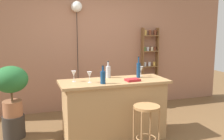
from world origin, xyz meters
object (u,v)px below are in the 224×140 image
(cookbook, at_px, (133,80))
(pendant_globe_light, at_px, (77,8))
(wine_glass_left, at_px, (74,74))
(bottle_olive_oil, at_px, (103,77))
(spice_shelf, at_px, (149,65))
(bottle_sauce_amber, at_px, (108,71))
(plant_stool, at_px, (14,126))
(wine_glass_right, at_px, (141,69))
(bar_stool, at_px, (146,118))
(wine_glass_center, at_px, (90,75))
(potted_plant, at_px, (11,85))
(bottle_wine_red, at_px, (138,70))

(cookbook, bearing_deg, pendant_globe_light, 101.46)
(wine_glass_left, bearing_deg, cookbook, -15.74)
(bottle_olive_oil, relative_size, pendant_globe_light, 0.12)
(spice_shelf, distance_m, bottle_sauce_amber, 1.89)
(bottle_olive_oil, bearing_deg, pendant_globe_light, 91.21)
(spice_shelf, xyz_separation_m, pendant_globe_light, (-1.62, 0.03, 1.23))
(spice_shelf, distance_m, pendant_globe_light, 2.03)
(plant_stool, bearing_deg, pendant_globe_light, 39.61)
(bottle_sauce_amber, distance_m, wine_glass_right, 0.56)
(spice_shelf, height_order, bottle_sauce_amber, spice_shelf)
(bottle_olive_oil, height_order, cookbook, bottle_olive_oil)
(wine_glass_left, bearing_deg, bar_stool, -39.73)
(bar_stool, distance_m, wine_glass_center, 1.02)
(bar_stool, height_order, wine_glass_center, wine_glass_center)
(wine_glass_center, xyz_separation_m, wine_glass_right, (0.92, 0.22, 0.00))
(potted_plant, xyz_separation_m, bottle_olive_oil, (1.28, -0.69, 0.17))
(bottle_olive_oil, bearing_deg, wine_glass_left, 142.82)
(pendant_globe_light, bearing_deg, wine_glass_right, -59.60)
(potted_plant, bearing_deg, wine_glass_right, -9.30)
(bottle_wine_red, distance_m, pendant_globe_light, 1.93)
(bottle_sauce_amber, xyz_separation_m, pendant_globe_light, (-0.24, 1.31, 1.08))
(bar_stool, xyz_separation_m, bottle_olive_oil, (-0.49, 0.43, 0.52))
(pendant_globe_light, bearing_deg, bottle_olive_oil, -88.79)
(bottle_wine_red, bearing_deg, bar_stool, -104.49)
(bottle_wine_red, xyz_separation_m, wine_glass_right, (0.09, 0.10, -0.01))
(plant_stool, xyz_separation_m, cookbook, (1.75, -0.65, 0.77))
(wine_glass_left, relative_size, cookbook, 0.78)
(bottle_sauce_amber, relative_size, bottle_olive_oil, 1.01)
(potted_plant, relative_size, wine_glass_right, 4.83)
(bottle_olive_oil, bearing_deg, plant_stool, 151.44)
(spice_shelf, height_order, pendant_globe_light, pendant_globe_light)
(bottle_wine_red, bearing_deg, bottle_olive_oil, -158.93)
(wine_glass_right, xyz_separation_m, pendant_globe_light, (-0.80, 1.36, 1.06))
(wine_glass_right, bearing_deg, potted_plant, 170.70)
(plant_stool, bearing_deg, bottle_sauce_amber, -11.02)
(bar_stool, relative_size, spice_shelf, 0.40)
(bottle_olive_oil, bearing_deg, potted_plant, 151.44)
(bar_stool, relative_size, plant_stool, 1.91)
(bottle_olive_oil, bearing_deg, cookbook, 5.00)
(bottle_sauce_amber, relative_size, wine_glass_left, 1.65)
(bottle_wine_red, height_order, wine_glass_right, bottle_wine_red)
(bottle_sauce_amber, xyz_separation_m, wine_glass_center, (-0.37, -0.27, 0.02))
(wine_glass_right, height_order, cookbook, wine_glass_right)
(plant_stool, bearing_deg, spice_shelf, 19.24)
(potted_plant, distance_m, bottle_wine_red, 2.00)
(bottle_olive_oil, xyz_separation_m, wine_glass_center, (-0.16, 0.14, 0.02))
(potted_plant, height_order, wine_glass_center, potted_plant)
(cookbook, distance_m, pendant_globe_light, 2.10)
(spice_shelf, distance_m, wine_glass_center, 2.34)
(plant_stool, height_order, pendant_globe_light, pendant_globe_light)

